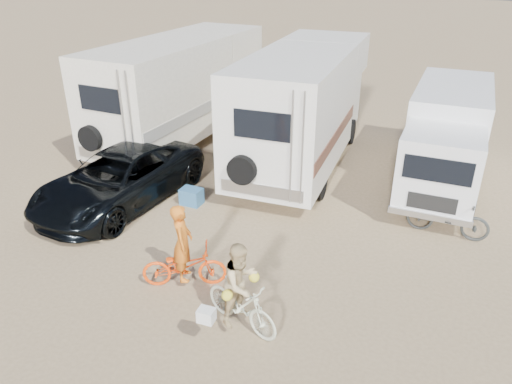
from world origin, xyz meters
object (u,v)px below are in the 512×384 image
(box_truck, at_px, (446,140))
(bike_woman, at_px, (241,305))
(rider_woman, at_px, (241,291))
(bike_man, at_px, (184,266))
(dark_suv, at_px, (119,178))
(bike_parked, at_px, (448,217))
(rider_man, at_px, (183,250))
(cooler, at_px, (191,196))
(rv_main, at_px, (303,109))
(rv_left, at_px, (179,91))
(crate, at_px, (285,188))

(box_truck, bearing_deg, bike_woman, -109.35)
(rider_woman, bearing_deg, bike_man, 85.28)
(dark_suv, height_order, bike_parked, dark_suv)
(bike_parked, bearing_deg, box_truck, 9.57)
(bike_man, height_order, rider_man, rider_man)
(box_truck, xyz_separation_m, cooler, (-6.30, -3.82, -1.13))
(rider_man, xyz_separation_m, bike_parked, (5.04, 3.98, -0.34))
(rv_main, relative_size, bike_man, 4.47)
(box_truck, distance_m, bike_parked, 3.23)
(dark_suv, distance_m, cooler, 2.00)
(rv_left, bearing_deg, dark_suv, -75.99)
(rider_man, bearing_deg, bike_woman, -139.28)
(cooler, bearing_deg, dark_suv, -158.54)
(rider_woman, distance_m, bike_parked, 5.88)
(box_truck, bearing_deg, rv_main, -177.83)
(rv_main, distance_m, bike_woman, 8.08)
(bike_man, bearing_deg, crate, -31.43)
(box_truck, height_order, bike_parked, box_truck)
(rv_left, height_order, bike_woman, rv_left)
(bike_man, height_order, bike_parked, bike_parked)
(bike_woman, bearing_deg, dark_suv, 76.38)
(bike_woman, height_order, crate, bike_woman)
(rv_left, xyz_separation_m, cooler, (2.65, -4.44, -1.56))
(rv_left, relative_size, dark_suv, 1.50)
(bike_parked, bearing_deg, rider_woman, 148.61)
(rv_left, relative_size, rider_man, 4.67)
(box_truck, height_order, dark_suv, box_truck)
(bike_woman, distance_m, rider_man, 1.78)
(rv_left, xyz_separation_m, bike_woman, (5.74, -8.46, -1.28))
(cooler, bearing_deg, box_truck, 35.55)
(dark_suv, xyz_separation_m, bike_woman, (4.94, -3.45, -0.22))
(bike_woman, bearing_deg, rv_left, 55.45)
(rider_man, relative_size, crate, 3.82)
(bike_woman, relative_size, bike_parked, 0.87)
(dark_suv, bearing_deg, bike_parked, 16.49)
(cooler, height_order, crate, cooler)
(cooler, bearing_deg, rv_main, 66.83)
(box_truck, bearing_deg, rider_woman, -109.35)
(rv_left, bearing_deg, bike_man, -56.56)
(box_truck, distance_m, rider_woman, 8.49)
(cooler, bearing_deg, rider_woman, -48.15)
(rv_main, xyz_separation_m, cooler, (-2.02, -3.87, -1.57))
(bike_parked, distance_m, crate, 4.44)
(rv_main, height_order, rider_woman, rv_main)
(bike_man, height_order, cooler, bike_man)
(box_truck, bearing_deg, rider_man, -121.15)
(crate, bearing_deg, rider_woman, -80.82)
(crate, bearing_deg, rv_left, 148.65)
(box_truck, xyz_separation_m, crate, (-4.10, -2.34, -1.18))
(box_truck, relative_size, rider_man, 3.83)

